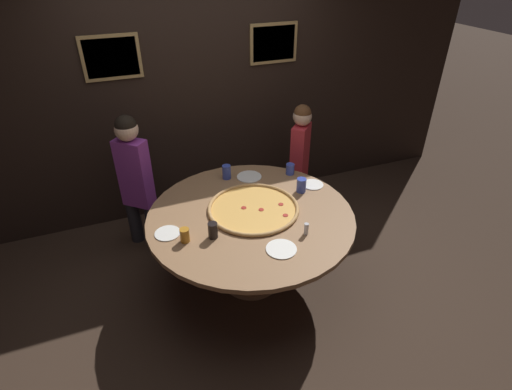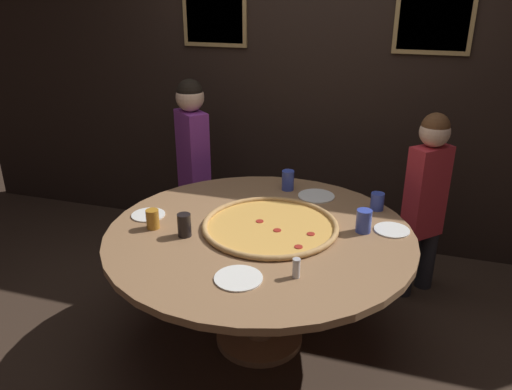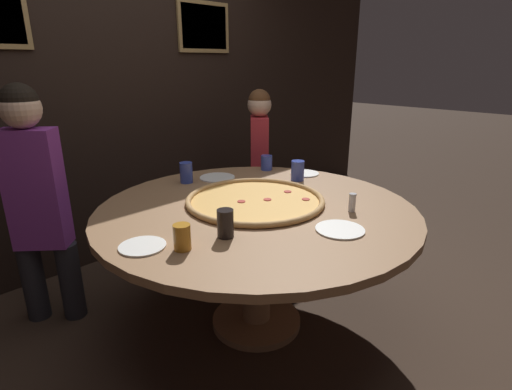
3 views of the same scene
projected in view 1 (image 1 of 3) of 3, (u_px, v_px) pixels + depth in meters
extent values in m
plane|color=#38281E|center=(251.00, 279.00, 3.69)|extent=(24.00, 24.00, 0.00)
cube|color=black|center=(200.00, 94.00, 4.12)|extent=(6.40, 0.06, 2.60)
cube|color=#9E7F4C|center=(111.00, 58.00, 3.60)|extent=(0.52, 0.02, 0.40)
cube|color=slate|center=(111.00, 58.00, 3.59)|extent=(0.46, 0.01, 0.34)
cube|color=#9E7F4C|center=(274.00, 43.00, 4.09)|extent=(0.52, 0.02, 0.40)
cube|color=slate|center=(274.00, 43.00, 4.09)|extent=(0.46, 0.01, 0.34)
cylinder|color=#936B47|center=(251.00, 216.00, 3.30)|extent=(1.71, 1.71, 0.04)
cylinder|color=#936B47|center=(251.00, 250.00, 3.50)|extent=(0.16, 0.16, 0.70)
cylinder|color=#936B47|center=(251.00, 278.00, 3.67)|extent=(0.52, 0.52, 0.04)
cylinder|color=#E5A84C|center=(253.00, 209.00, 3.34)|extent=(0.73, 0.73, 0.01)
torus|color=tan|center=(253.00, 208.00, 3.33)|extent=(0.77, 0.77, 0.03)
cylinder|color=#A8281E|center=(281.00, 204.00, 3.38)|extent=(0.04, 0.04, 0.00)
cylinder|color=#A8281E|center=(286.00, 215.00, 3.25)|extent=(0.04, 0.04, 0.00)
cylinder|color=#A8281E|center=(244.00, 208.00, 3.34)|extent=(0.04, 0.04, 0.00)
cylinder|color=#A8281E|center=(261.00, 210.00, 3.32)|extent=(0.04, 0.04, 0.00)
cylinder|color=#384CB7|center=(290.00, 169.00, 3.82)|extent=(0.08, 0.08, 0.10)
cylinder|color=#BC7A23|center=(185.00, 235.00, 2.96)|extent=(0.07, 0.07, 0.11)
cylinder|color=#384CB7|center=(301.00, 185.00, 3.55)|extent=(0.08, 0.08, 0.13)
cylinder|color=#384CB7|center=(227.00, 172.00, 3.75)|extent=(0.08, 0.08, 0.13)
cylinder|color=black|center=(213.00, 230.00, 3.00)|extent=(0.07, 0.07, 0.13)
cylinder|color=white|center=(249.00, 177.00, 3.80)|extent=(0.23, 0.23, 0.01)
cylinder|color=white|center=(313.00, 185.00, 3.68)|extent=(0.20, 0.20, 0.01)
cylinder|color=white|center=(281.00, 249.00, 2.91)|extent=(0.23, 0.23, 0.01)
cylinder|color=white|center=(168.00, 233.00, 3.07)|extent=(0.20, 0.20, 0.01)
cylinder|color=silver|center=(306.00, 230.00, 3.04)|extent=(0.04, 0.04, 0.08)
cylinder|color=#B7B7BC|center=(307.00, 224.00, 3.02)|extent=(0.04, 0.04, 0.01)
cylinder|color=#232328|center=(153.00, 225.00, 3.99)|extent=(0.18, 0.18, 0.48)
cylinder|color=#232328|center=(135.00, 221.00, 4.05)|extent=(0.18, 0.18, 0.48)
cube|color=purple|center=(135.00, 173.00, 3.71)|extent=(0.32, 0.30, 0.67)
sphere|color=beige|center=(126.00, 130.00, 3.47)|extent=(0.21, 0.21, 0.21)
sphere|color=black|center=(126.00, 126.00, 3.46)|extent=(0.19, 0.19, 0.19)
cylinder|color=#232328|center=(300.00, 190.00, 4.58)|extent=(0.17, 0.17, 0.44)
cylinder|color=#232328|center=(294.00, 199.00, 4.42)|extent=(0.17, 0.17, 0.44)
cube|color=red|center=(300.00, 153.00, 4.21)|extent=(0.28, 0.29, 0.62)
sphere|color=beige|center=(302.00, 116.00, 4.00)|extent=(0.19, 0.19, 0.19)
sphere|color=brown|center=(303.00, 113.00, 3.98)|extent=(0.18, 0.18, 0.18)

